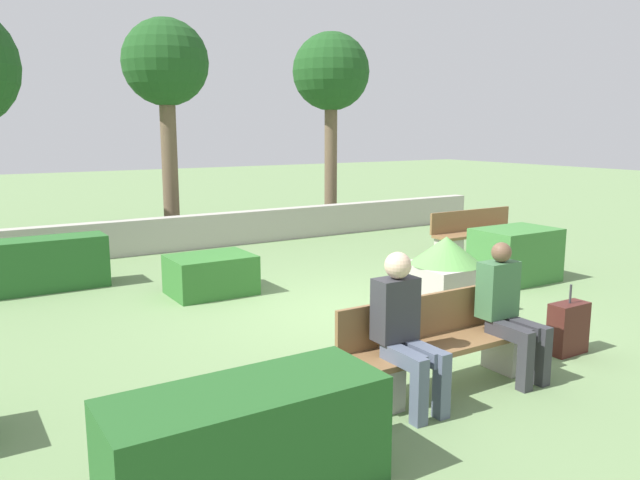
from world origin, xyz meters
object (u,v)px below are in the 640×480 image
(person_seated_man, at_px, (404,323))
(person_seated_woman, at_px, (508,305))
(planter_corner_left, at_px, (445,273))
(tree_center_left, at_px, (166,68))
(bench_left_side, at_px, (478,237))
(bench_front, at_px, (444,351))
(suitcase, at_px, (568,328))
(tree_center_right, at_px, (331,75))

(person_seated_man, bearing_deg, person_seated_woman, -0.29)
(person_seated_man, xyz_separation_m, planter_corner_left, (2.27, 1.91, -0.23))
(tree_center_left, bearing_deg, bench_left_side, -47.97)
(planter_corner_left, bearing_deg, bench_left_side, 38.09)
(bench_front, distance_m, bench_left_side, 6.41)
(bench_left_side, xyz_separation_m, planter_corner_left, (-3.14, -2.46, 0.18))
(bench_left_side, bearing_deg, suitcase, -136.81)
(bench_left_side, xyz_separation_m, suitcase, (-3.13, -4.31, -0.05))
(bench_left_side, height_order, person_seated_woman, person_seated_woman)
(bench_left_side, distance_m, tree_center_left, 7.23)
(tree_center_right, bearing_deg, suitcase, -107.94)
(person_seated_woman, relative_size, tree_center_right, 0.28)
(bench_front, xyz_separation_m, planter_corner_left, (1.67, 1.77, 0.17))
(person_seated_man, distance_m, person_seated_woman, 1.25)
(tree_center_left, height_order, tree_center_right, tree_center_right)
(bench_left_side, distance_m, suitcase, 5.33)
(planter_corner_left, xyz_separation_m, tree_center_right, (2.99, 7.36, 3.13))
(tree_center_left, relative_size, tree_center_right, 0.99)
(tree_center_left, bearing_deg, person_seated_woman, -89.00)
(bench_front, distance_m, person_seated_woman, 0.77)
(planter_corner_left, bearing_deg, person_seated_woman, -117.94)
(person_seated_woman, bearing_deg, tree_center_right, 66.61)
(person_seated_woman, distance_m, tree_center_left, 9.61)
(suitcase, bearing_deg, tree_center_left, 97.46)
(bench_front, relative_size, suitcase, 2.84)
(bench_left_side, relative_size, suitcase, 2.70)
(planter_corner_left, bearing_deg, tree_center_right, 67.86)
(tree_center_right, bearing_deg, bench_left_side, -88.30)
(planter_corner_left, height_order, tree_center_left, tree_center_left)
(planter_corner_left, height_order, tree_center_right, tree_center_right)
(person_seated_woman, bearing_deg, suitcase, 3.78)
(bench_left_side, height_order, person_seated_man, person_seated_man)
(person_seated_man, xyz_separation_m, person_seated_woman, (1.25, -0.01, -0.03))
(bench_front, relative_size, person_seated_woman, 1.65)
(bench_front, distance_m, suitcase, 1.69)
(person_seated_woman, distance_m, suitcase, 1.12)
(person_seated_man, relative_size, tree_center_left, 0.29)
(suitcase, height_order, tree_center_right, tree_center_right)
(bench_left_side, bearing_deg, planter_corner_left, -152.77)
(tree_center_left, bearing_deg, bench_front, -93.14)
(person_seated_woman, bearing_deg, bench_left_side, 46.49)
(suitcase, bearing_deg, planter_corner_left, 90.40)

